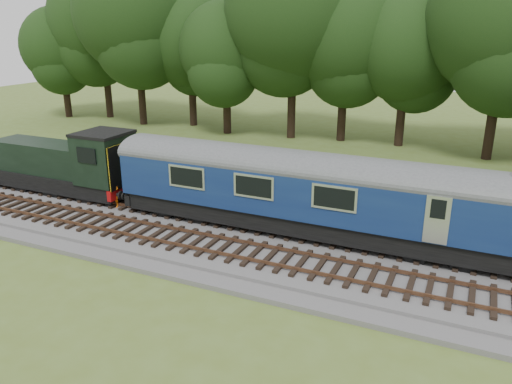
% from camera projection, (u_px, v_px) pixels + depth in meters
% --- Properties ---
extents(ground, '(120.00, 120.00, 0.00)m').
position_uv_depth(ground, '(227.00, 239.00, 23.06)').
color(ground, '#546726').
rests_on(ground, ground).
extents(ballast, '(70.00, 7.00, 0.35)m').
position_uv_depth(ballast, '(227.00, 236.00, 23.01)').
color(ballast, '#4C4C4F').
rests_on(ballast, ground).
extents(track_north, '(67.20, 2.40, 0.21)m').
position_uv_depth(track_north, '(240.00, 221.00, 24.13)').
color(track_north, black).
rests_on(track_north, ballast).
extents(track_south, '(67.20, 2.40, 0.21)m').
position_uv_depth(track_south, '(210.00, 244.00, 21.55)').
color(track_south, black).
rests_on(track_south, ballast).
extents(fence, '(64.00, 0.12, 1.00)m').
position_uv_depth(fence, '(266.00, 208.00, 26.94)').
color(fence, '#6B6054').
rests_on(fence, ground).
extents(tree_line, '(70.00, 8.00, 18.00)m').
position_uv_depth(tree_line, '(348.00, 142.00, 42.03)').
color(tree_line, black).
rests_on(tree_line, ground).
extents(dmu_railcar, '(18.05, 2.86, 3.88)m').
position_uv_depth(dmu_railcar, '(304.00, 186.00, 22.19)').
color(dmu_railcar, black).
rests_on(dmu_railcar, ground).
extents(shunter_loco, '(8.91, 2.60, 3.38)m').
position_uv_depth(shunter_loco, '(68.00, 165.00, 27.85)').
color(shunter_loco, black).
rests_on(shunter_loco, ground).
extents(worker, '(0.58, 0.39, 1.59)m').
position_uv_depth(worker, '(114.00, 192.00, 25.90)').
color(worker, orange).
rests_on(worker, ballast).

